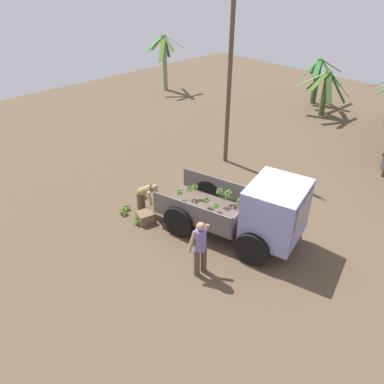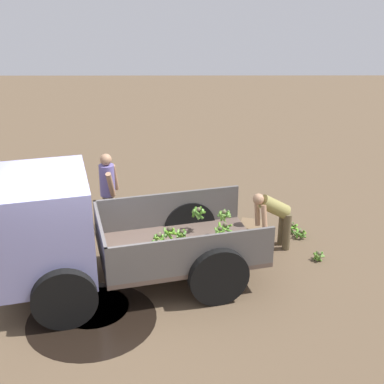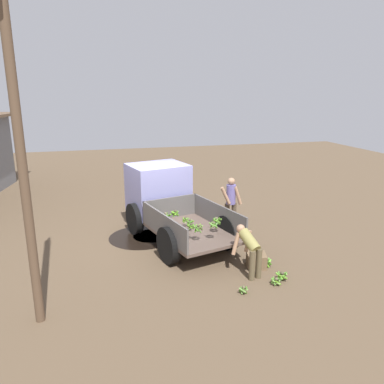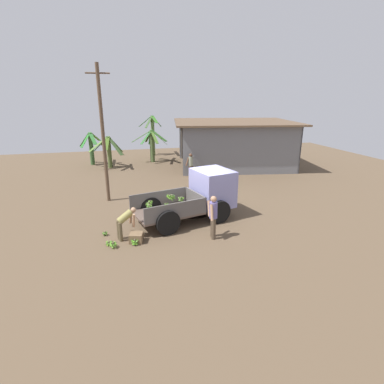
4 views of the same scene
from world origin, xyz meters
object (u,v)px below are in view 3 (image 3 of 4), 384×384
(person_worker_loading, at_px, (250,247))
(banana_bunch_on_ground_0, at_px, (244,289))
(utility_pole, at_px, (20,147))
(banana_bunch_on_ground_3, at_px, (276,281))
(wooden_crate_0, at_px, (256,260))
(cargo_truck, at_px, (164,198))
(banana_bunch_on_ground_2, at_px, (282,275))
(banana_bunch_on_ground_1, at_px, (266,262))
(person_foreground_visitor, at_px, (231,200))

(person_worker_loading, bearing_deg, banana_bunch_on_ground_0, 132.21)
(utility_pole, relative_size, banana_bunch_on_ground_3, 24.37)
(person_worker_loading, bearing_deg, wooden_crate_0, -62.49)
(cargo_truck, bearing_deg, banana_bunch_on_ground_0, 177.97)
(banana_bunch_on_ground_2, relative_size, banana_bunch_on_ground_3, 1.09)
(banana_bunch_on_ground_1, distance_m, wooden_crate_0, 0.25)
(banana_bunch_on_ground_3, bearing_deg, person_foreground_visitor, -4.47)
(cargo_truck, relative_size, banana_bunch_on_ground_0, 20.32)
(wooden_crate_0, bearing_deg, banana_bunch_on_ground_3, -176.99)
(banana_bunch_on_ground_0, bearing_deg, cargo_truck, 12.77)
(utility_pole, bearing_deg, banana_bunch_on_ground_3, -88.92)
(person_worker_loading, height_order, banana_bunch_on_ground_0, person_worker_loading)
(person_worker_loading, relative_size, banana_bunch_on_ground_3, 4.37)
(banana_bunch_on_ground_1, bearing_deg, person_foreground_visitor, -2.19)
(utility_pole, bearing_deg, person_worker_loading, -81.35)
(cargo_truck, bearing_deg, banana_bunch_on_ground_1, -162.20)
(banana_bunch_on_ground_0, distance_m, banana_bunch_on_ground_2, 1.12)
(person_foreground_visitor, xyz_separation_m, banana_bunch_on_ground_2, (-3.58, 0.07, -0.78))
(person_worker_loading, bearing_deg, banana_bunch_on_ground_2, -143.07)
(person_worker_loading, height_order, banana_bunch_on_ground_2, person_worker_loading)
(banana_bunch_on_ground_2, bearing_deg, banana_bunch_on_ground_0, 106.19)
(banana_bunch_on_ground_0, distance_m, banana_bunch_on_ground_1, 1.48)
(banana_bunch_on_ground_0, bearing_deg, banana_bunch_on_ground_3, -79.27)
(banana_bunch_on_ground_3, bearing_deg, cargo_truck, 24.24)
(person_worker_loading, height_order, wooden_crate_0, person_worker_loading)
(person_worker_loading, distance_m, wooden_crate_0, 0.74)
(cargo_truck, relative_size, banana_bunch_on_ground_2, 15.45)
(banana_bunch_on_ground_0, height_order, wooden_crate_0, wooden_crate_0)
(cargo_truck, height_order, banana_bunch_on_ground_1, cargo_truck)
(cargo_truck, bearing_deg, person_foreground_visitor, -111.48)
(utility_pole, bearing_deg, wooden_crate_0, -77.91)
(person_worker_loading, distance_m, banana_bunch_on_ground_2, 0.96)
(utility_pole, relative_size, person_worker_loading, 5.57)
(cargo_truck, xyz_separation_m, utility_pole, (-4.07, 3.18, 2.24))
(banana_bunch_on_ground_0, height_order, banana_bunch_on_ground_1, banana_bunch_on_ground_1)
(cargo_truck, height_order, utility_pole, utility_pole)
(person_foreground_visitor, height_order, banana_bunch_on_ground_3, person_foreground_visitor)
(wooden_crate_0, bearing_deg, banana_bunch_on_ground_0, 144.44)
(banana_bunch_on_ground_1, relative_size, banana_bunch_on_ground_2, 0.96)
(banana_bunch_on_ground_1, bearing_deg, banana_bunch_on_ground_3, 168.39)
(banana_bunch_on_ground_1, xyz_separation_m, banana_bunch_on_ground_3, (-0.89, 0.18, -0.03))
(cargo_truck, xyz_separation_m, person_worker_loading, (-3.37, -1.38, -0.37))
(banana_bunch_on_ground_2, bearing_deg, utility_pole, 92.69)
(utility_pole, xyz_separation_m, person_foreground_visitor, (3.82, -5.26, -2.40))
(person_foreground_visitor, relative_size, wooden_crate_0, 3.56)
(banana_bunch_on_ground_2, bearing_deg, person_foreground_visitor, -1.11)
(banana_bunch_on_ground_0, bearing_deg, banana_bunch_on_ground_1, -44.53)
(cargo_truck, relative_size, person_worker_loading, 3.87)
(person_foreground_visitor, bearing_deg, person_worker_loading, -5.18)
(banana_bunch_on_ground_3, bearing_deg, banana_bunch_on_ground_2, -55.86)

